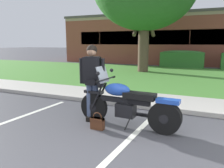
{
  "coord_description": "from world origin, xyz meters",
  "views": [
    {
      "loc": [
        1.16,
        -2.83,
        1.74
      ],
      "look_at": [
        -0.76,
        1.52,
        0.85
      ],
      "focal_mm": 35.22,
      "sensor_mm": 36.0,
      "label": 1
    }
  ],
  "objects": [
    {
      "name": "motorcycle",
      "position": [
        -0.26,
        1.32,
        0.49
      ],
      "size": [
        2.24,
        0.82,
        1.26
      ],
      "color": "black",
      "rests_on": "ground"
    },
    {
      "name": "ground_plane",
      "position": [
        0.0,
        0.0,
        0.0
      ],
      "size": [
        140.0,
        140.0,
        0.0
      ],
      "primitive_type": "plane",
      "color": "#424247"
    },
    {
      "name": "grass_lawn",
      "position": [
        0.0,
        8.81,
        0.03
      ],
      "size": [
        60.0,
        8.91,
        0.06
      ],
      "primitive_type": "cube",
      "color": "#478433",
      "rests_on": "ground"
    },
    {
      "name": "concrete_walk",
      "position": [
        0.0,
        3.61,
        0.04
      ],
      "size": [
        60.0,
        1.5,
        0.08
      ],
      "primitive_type": "cube",
      "color": "#B7B2A8",
      "rests_on": "ground"
    },
    {
      "name": "curb_strip",
      "position": [
        0.0,
        2.76,
        0.06
      ],
      "size": [
        60.0,
        0.2,
        0.12
      ],
      "primitive_type": "cube",
      "color": "#B7B2A8",
      "rests_on": "ground"
    },
    {
      "name": "hedge_left",
      "position": [
        -0.59,
        13.35,
        0.65
      ],
      "size": [
        2.94,
        0.9,
        1.24
      ],
      "color": "#336B2D",
      "rests_on": "ground"
    },
    {
      "name": "stall_stripe_1",
      "position": [
        -0.11,
        0.2,
        0.0
      ],
      "size": [
        0.4,
        4.4,
        0.01
      ],
      "primitive_type": "cube",
      "rotation": [
        0.0,
        0.0,
        -0.06
      ],
      "color": "silver",
      "rests_on": "ground"
    },
    {
      "name": "handbag",
      "position": [
        -0.83,
        0.95,
        0.14
      ],
      "size": [
        0.28,
        0.13,
        0.36
      ],
      "color": "#562D19",
      "rests_on": "ground"
    },
    {
      "name": "rider_person",
      "position": [
        -1.18,
        1.39,
        0.99
      ],
      "size": [
        0.56,
        0.35,
        1.7
      ],
      "color": "black",
      "rests_on": "ground"
    },
    {
      "name": "brick_building",
      "position": [
        -0.26,
        18.67,
        2.08
      ],
      "size": [
        22.22,
        8.15,
        4.15
      ],
      "color": "brown",
      "rests_on": "ground"
    }
  ]
}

